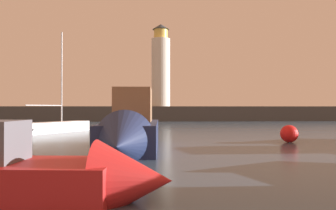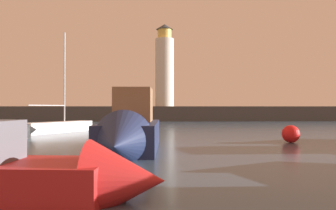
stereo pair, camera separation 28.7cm
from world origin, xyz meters
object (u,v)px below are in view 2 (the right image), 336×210
at_px(lighthouse, 165,67).
at_px(mooring_buoy, 291,134).
at_px(sailboat_moored, 58,126).
at_px(motorboat_2, 129,131).
at_px(motorboat_1, 34,175).

bearing_deg(lighthouse, mooring_buoy, -78.76).
height_order(sailboat_moored, mooring_buoy, sailboat_moored).
height_order(lighthouse, motorboat_2, lighthouse).
bearing_deg(lighthouse, motorboat_2, -94.15).
bearing_deg(mooring_buoy, sailboat_moored, 151.07).
xyz_separation_m(lighthouse, motorboat_2, (-2.75, -37.84, -7.87)).
xyz_separation_m(lighthouse, mooring_buoy, (6.80, -34.22, -8.34)).
height_order(motorboat_2, sailboat_moored, sailboat_moored).
relative_size(lighthouse, motorboat_1, 2.05).
distance_m(motorboat_2, sailboat_moored, 14.82).
distance_m(lighthouse, mooring_buoy, 35.87).
bearing_deg(motorboat_2, motorboat_1, -100.00).
bearing_deg(sailboat_moored, mooring_buoy, -28.93).
height_order(motorboat_2, mooring_buoy, motorboat_2).
xyz_separation_m(motorboat_2, mooring_buoy, (9.55, 3.62, -0.47)).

